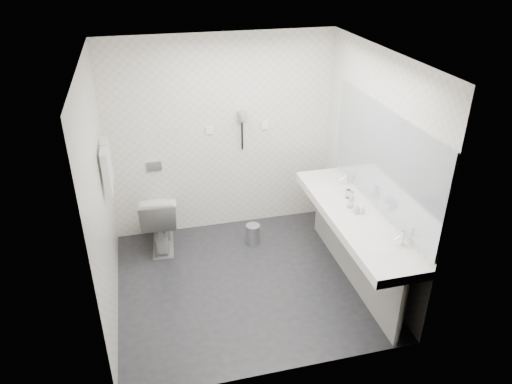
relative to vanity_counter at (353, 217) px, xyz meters
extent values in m
plane|color=#232227|center=(-1.12, 0.20, -0.80)|extent=(2.80, 2.80, 0.00)
plane|color=white|center=(-1.12, 0.20, 1.70)|extent=(2.80, 2.80, 0.00)
plane|color=white|center=(-1.12, 1.50, 0.45)|extent=(2.80, 0.00, 2.80)
plane|color=white|center=(-1.12, -1.10, 0.45)|extent=(2.80, 0.00, 2.80)
plane|color=white|center=(-2.52, 0.20, 0.45)|extent=(0.00, 2.60, 2.60)
plane|color=white|center=(0.27, 0.20, 0.45)|extent=(0.00, 2.60, 2.60)
cube|color=white|center=(0.00, 0.00, 0.00)|extent=(0.55, 2.20, 0.10)
cube|color=gray|center=(0.02, 0.00, -0.42)|extent=(0.03, 2.15, 0.75)
cylinder|color=silver|center=(0.05, -1.04, -0.42)|extent=(0.06, 0.06, 0.75)
cylinder|color=silver|center=(0.05, 1.04, -0.42)|extent=(0.06, 0.06, 0.75)
cube|color=#B2BCC6|center=(0.26, 0.00, 0.65)|extent=(0.02, 2.20, 1.05)
ellipsoid|color=white|center=(0.00, -0.65, 0.04)|extent=(0.40, 0.31, 0.05)
ellipsoid|color=white|center=(0.00, 0.65, 0.04)|extent=(0.40, 0.31, 0.05)
cylinder|color=silver|center=(0.19, -0.65, 0.12)|extent=(0.04, 0.04, 0.15)
cylinder|color=silver|center=(0.19, 0.65, 0.12)|extent=(0.04, 0.04, 0.15)
imported|color=silver|center=(0.03, -0.01, 0.11)|extent=(0.06, 0.06, 0.12)
imported|color=silver|center=(0.02, 0.13, 0.10)|extent=(0.11, 0.11, 0.10)
imported|color=silver|center=(0.09, -0.04, 0.10)|extent=(0.05, 0.05, 0.10)
cylinder|color=silver|center=(0.09, 0.27, 0.10)|extent=(0.07, 0.07, 0.10)
cylinder|color=silver|center=(0.08, 0.33, 0.10)|extent=(0.07, 0.07, 0.10)
imported|color=white|center=(-1.98, 1.17, -0.41)|extent=(0.50, 0.81, 0.79)
cube|color=#B2B5BA|center=(-1.98, 1.49, 0.15)|extent=(0.18, 0.02, 0.12)
cylinder|color=#B2B5BA|center=(-0.87, 0.94, -0.68)|extent=(0.20, 0.20, 0.25)
cylinder|color=#B2B5BA|center=(-0.87, 0.94, -0.55)|extent=(0.18, 0.18, 0.02)
cylinder|color=silver|center=(-2.47, 0.75, 0.75)|extent=(0.02, 0.62, 0.02)
cube|color=silver|center=(-2.46, 0.61, 0.53)|extent=(0.07, 0.24, 0.48)
cube|color=silver|center=(-2.46, 0.89, 0.53)|extent=(0.07, 0.24, 0.48)
cube|color=#929298|center=(-0.88, 1.47, 0.70)|extent=(0.10, 0.04, 0.14)
cylinder|color=#929298|center=(-0.88, 1.40, 0.73)|extent=(0.08, 0.14, 0.08)
cylinder|color=black|center=(-0.88, 1.46, 0.45)|extent=(0.02, 0.02, 0.35)
cube|color=white|center=(-1.27, 1.49, 0.55)|extent=(0.09, 0.02, 0.09)
cube|color=white|center=(-0.57, 1.49, 0.55)|extent=(0.09, 0.02, 0.09)
camera|label=1|loc=(-2.07, -4.02, 2.64)|focal=33.90mm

